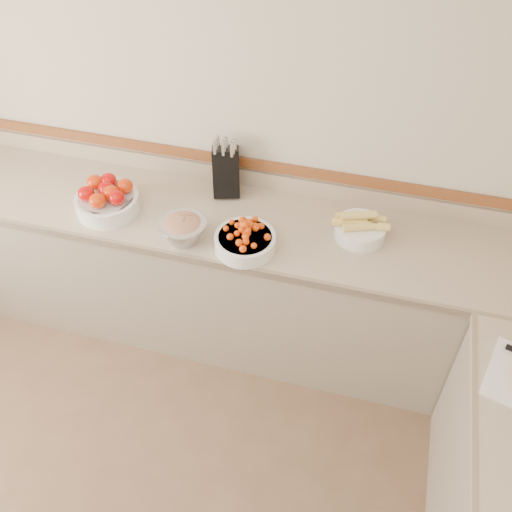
% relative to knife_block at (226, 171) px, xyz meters
% --- Properties ---
extents(back_wall, '(4.00, 0.00, 4.00)m').
position_rel_knife_block_xyz_m(back_wall, '(-0.03, 0.10, 0.26)').
color(back_wall, beige).
rests_on(back_wall, ground_plane).
extents(counter_back, '(4.00, 0.65, 1.08)m').
position_rel_knife_block_xyz_m(counter_back, '(-0.03, -0.22, -0.59)').
color(counter_back, tan).
rests_on(counter_back, ground_plane).
extents(knife_block, '(0.19, 0.21, 0.35)m').
position_rel_knife_block_xyz_m(knife_block, '(0.00, 0.00, 0.00)').
color(knife_block, black).
rests_on(knife_block, counter_back).
extents(tomato_bowl, '(0.34, 0.34, 0.16)m').
position_rel_knife_block_xyz_m(tomato_bowl, '(-0.56, -0.31, -0.07)').
color(tomato_bowl, white).
rests_on(tomato_bowl, counter_back).
extents(cherry_tomato_bowl, '(0.31, 0.31, 0.17)m').
position_rel_knife_block_xyz_m(cherry_tomato_bowl, '(0.22, -0.41, -0.08)').
color(cherry_tomato_bowl, white).
rests_on(cherry_tomato_bowl, counter_back).
extents(corn_bowl, '(0.29, 0.26, 0.15)m').
position_rel_knife_block_xyz_m(corn_bowl, '(0.76, -0.17, -0.08)').
color(corn_bowl, white).
rests_on(corn_bowl, counter_back).
extents(rhubarb_bowl, '(0.25, 0.25, 0.14)m').
position_rel_knife_block_xyz_m(rhubarb_bowl, '(-0.09, -0.43, -0.07)').
color(rhubarb_bowl, '#B2B2BA').
rests_on(rhubarb_bowl, counter_back).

